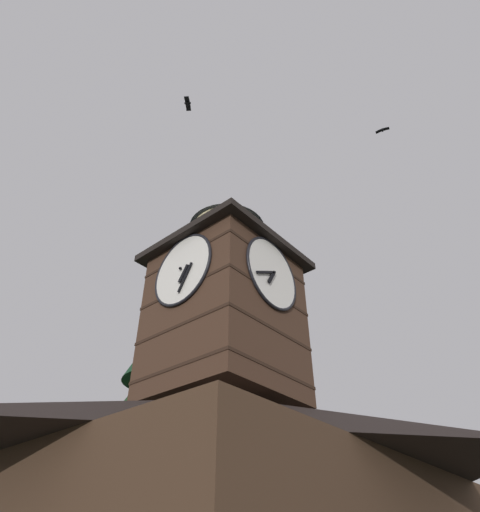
{
  "coord_description": "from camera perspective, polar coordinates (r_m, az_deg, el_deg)",
  "views": [
    {
      "loc": [
        10.35,
        6.91,
        1.81
      ],
      "look_at": [
        -0.02,
        -2.03,
        11.73
      ],
      "focal_mm": 31.18,
      "sensor_mm": 36.0,
      "label": 1
    }
  ],
  "objects": [
    {
      "name": "moon",
      "position": [
        47.02,
        -16.19,
        -25.19
      ],
      "size": [
        1.84,
        1.84,
        1.84
      ],
      "color": "silver"
    },
    {
      "name": "pine_tree_behind",
      "position": [
        17.85,
        -11.01,
        -23.32
      ],
      "size": [
        6.43,
        6.43,
        13.81
      ],
      "color": "#473323",
      "rests_on": "ground_plane"
    },
    {
      "name": "flying_bird_high",
      "position": [
        23.67,
        17.8,
        15.13
      ],
      "size": [
        0.32,
        0.67,
        0.12
      ],
      "color": "black"
    },
    {
      "name": "clock_tower",
      "position": [
        15.53,
        -1.91,
        -6.07
      ],
      "size": [
        4.76,
        4.76,
        8.39
      ],
      "color": "#422B1E",
      "rests_on": "building_main"
    },
    {
      "name": "flying_bird_low",
      "position": [
        17.33,
        -6.74,
        18.9
      ],
      "size": [
        0.59,
        0.51,
        0.14
      ],
      "color": "black"
    }
  ]
}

